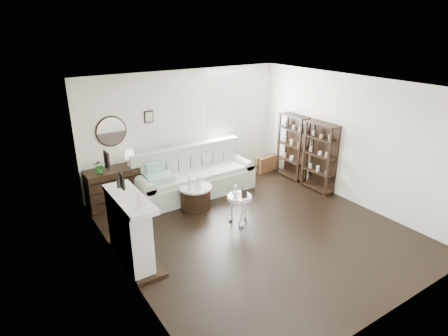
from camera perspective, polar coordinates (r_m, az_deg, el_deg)
room at (r=9.14m, az=-1.72°, el=8.16°), size 5.50×5.50×5.50m
fireplace at (r=6.27m, az=-14.10°, el=-9.43°), size 0.50×1.40×1.84m
shelf_unit_far at (r=9.42m, az=10.39°, el=3.20°), size 0.30×0.80×1.60m
shelf_unit_near at (r=8.83m, az=14.37°, el=1.63°), size 0.30×0.80×1.60m
sofa at (r=8.58m, az=-4.67°, el=-1.56°), size 2.72×0.94×1.06m
quilt at (r=8.01m, az=-9.84°, el=-1.48°), size 0.59×0.51×0.14m
suitcase at (r=9.91m, az=6.45°, el=0.69°), size 0.64×0.29×0.41m
dresser at (r=8.31m, az=-16.08°, el=-2.72°), size 1.22×0.52×0.81m
table_lamp at (r=8.20m, az=-14.14°, el=1.53°), size 0.26×0.26×0.35m
potted_plant at (r=7.99m, az=-18.44°, el=0.31°), size 0.31×0.28×0.29m
drum_table at (r=7.93m, az=-4.35°, el=-4.39°), size 0.69×0.69×0.48m
pedestal_table at (r=7.21m, az=2.38°, el=-4.59°), size 0.48×0.48×0.58m
eiffel_drum at (r=7.87m, az=-4.10°, el=-1.98°), size 0.11×0.11×0.18m
bottle_drum at (r=7.63m, az=-5.28°, el=-2.26°), size 0.07×0.07×0.31m
card_frame_drum at (r=7.63m, az=-4.10°, el=-2.70°), size 0.15×0.06×0.19m
eiffel_ped at (r=7.22m, az=2.86°, el=-3.30°), size 0.13×0.13×0.19m
flask_ped at (r=7.11m, az=1.76°, el=-3.50°), size 0.12×0.12×0.23m
card_frame_ped at (r=7.08m, az=3.12°, el=-3.99°), size 0.12×0.05×0.16m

